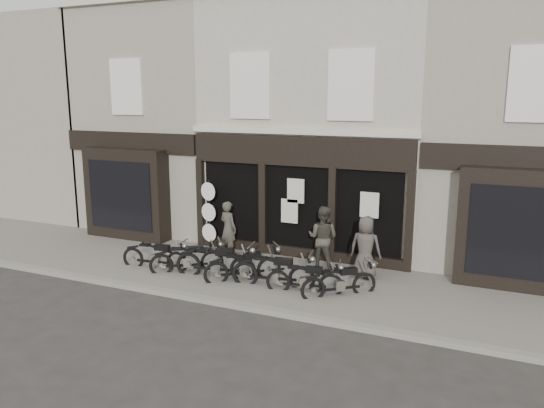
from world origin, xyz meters
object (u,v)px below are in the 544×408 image
at_px(motorcycle_2, 216,265).
at_px(motorcycle_3, 244,269).
at_px(man_centre, 323,238).
at_px(motorcycle_5, 305,281).
at_px(man_right, 366,247).
at_px(motorcycle_6, 340,285).
at_px(advert_sign_post, 209,218).
at_px(motorcycle_1, 188,261).
at_px(motorcycle_4, 274,274).
at_px(man_left, 228,228).
at_px(motorcycle_0, 156,258).

height_order(motorcycle_2, motorcycle_3, motorcycle_2).
relative_size(motorcycle_2, man_centre, 1.25).
bearing_deg(motorcycle_5, man_right, 42.60).
distance_m(motorcycle_6, man_centre, 2.18).
relative_size(man_right, advert_sign_post, 0.72).
distance_m(motorcycle_1, motorcycle_5, 3.69).
xyz_separation_m(motorcycle_1, motorcycle_3, (1.81, 0.03, 0.01)).
distance_m(man_centre, advert_sign_post, 4.08).
height_order(motorcycle_4, man_left, man_left).
distance_m(man_centre, man_right, 1.36).
height_order(motorcycle_1, motorcycle_4, motorcycle_4).
height_order(motorcycle_0, motorcycle_2, motorcycle_2).
relative_size(motorcycle_2, motorcycle_4, 1.04).
relative_size(motorcycle_1, man_centre, 0.99).
bearing_deg(man_right, motorcycle_5, 55.00).
bearing_deg(motorcycle_3, man_left, 87.76).
height_order(motorcycle_0, advert_sign_post, advert_sign_post).
relative_size(motorcycle_2, man_left, 1.35).
bearing_deg(man_right, advert_sign_post, -7.31).
bearing_deg(motorcycle_4, motorcycle_5, -14.70).
bearing_deg(motorcycle_2, motorcycle_5, -11.00).
relative_size(motorcycle_1, motorcycle_4, 0.82).
bearing_deg(motorcycle_5, motorcycle_0, 167.21).
distance_m(man_left, man_centre, 3.17).
xyz_separation_m(motorcycle_0, motorcycle_2, (2.03, 0.06, 0.05)).
height_order(motorcycle_2, advert_sign_post, advert_sign_post).
bearing_deg(man_centre, motorcycle_4, 71.40).
distance_m(motorcycle_1, advert_sign_post, 2.37).
xyz_separation_m(motorcycle_1, motorcycle_4, (2.78, -0.09, 0.03)).
distance_m(motorcycle_0, motorcycle_5, 4.72).
bearing_deg(motorcycle_4, motorcycle_1, 167.62).
bearing_deg(advert_sign_post, motorcycle_4, -23.41).
height_order(motorcycle_4, man_right, man_right).
distance_m(motorcycle_0, man_right, 6.12).
bearing_deg(motorcycle_3, motorcycle_0, 141.99).
distance_m(motorcycle_2, man_left, 2.10).
xyz_separation_m(motorcycle_0, motorcycle_1, (1.03, 0.13, 0.00)).
xyz_separation_m(man_centre, advert_sign_post, (-4.06, 0.42, 0.12)).
height_order(motorcycle_1, man_right, man_right).
bearing_deg(man_left, motorcycle_6, 174.64).
distance_m(motorcycle_2, man_right, 4.19).
distance_m(motorcycle_6, advert_sign_post, 5.64).
xyz_separation_m(motorcycle_5, advert_sign_post, (-4.23, 2.33, 0.80)).
xyz_separation_m(motorcycle_5, man_centre, (-0.18, 1.91, 0.68)).
relative_size(motorcycle_5, advert_sign_post, 0.82).
xyz_separation_m(motorcycle_4, man_right, (2.06, 1.58, 0.57)).
bearing_deg(motorcycle_2, motorcycle_1, 166.46).
height_order(motorcycle_5, man_left, man_left).
distance_m(motorcycle_4, man_centre, 2.08).
bearing_deg(motorcycle_4, motorcycle_2, 168.99).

